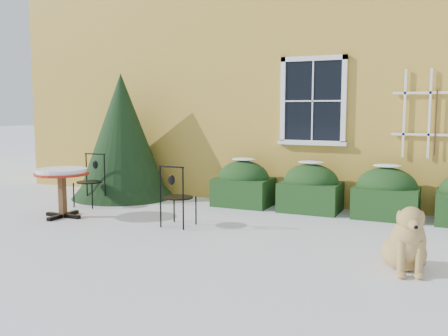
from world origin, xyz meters
The scene contains 8 objects.
ground centered at (0.00, 0.00, 0.00)m, with size 80.00×80.00×0.00m, color white.
house centered at (0.00, 7.00, 3.22)m, with size 12.40×8.40×6.40m.
hedge_row centered at (1.65, 2.55, 0.40)m, with size 4.95×0.80×0.91m.
evergreen_shrub centered at (-2.94, 2.35, 1.03)m, with size 2.11×2.11×2.55m.
bistro_table centered at (-2.69, 0.30, 0.69)m, with size 0.90×0.90×0.83m.
patio_chair_near centered at (-0.59, 0.53, 0.48)m, with size 0.46×0.46×0.97m.
patio_chair_far centered at (-2.92, 1.31, 0.49)m, with size 0.48×0.47×0.99m.
dog centered at (2.86, -0.31, 0.32)m, with size 0.64×0.90×0.80m.
Camera 1 is at (3.26, -6.12, 1.83)m, focal length 40.00 mm.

